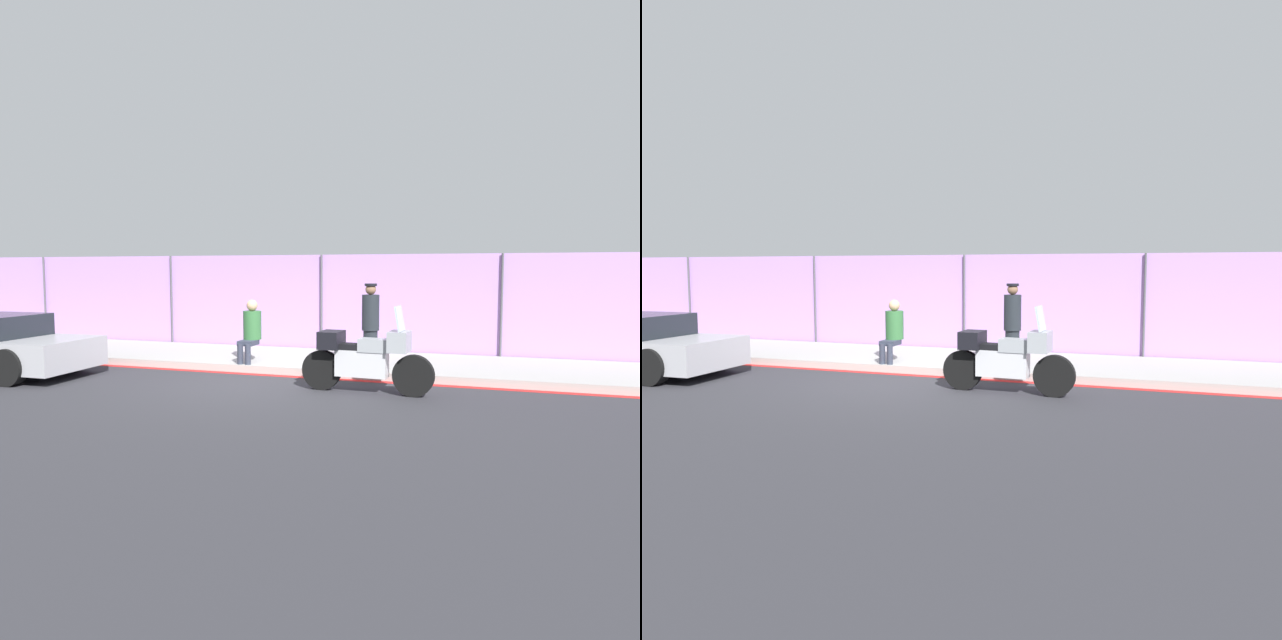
% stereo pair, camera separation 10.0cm
% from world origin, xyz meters
% --- Properties ---
extents(ground_plane, '(120.00, 120.00, 0.00)m').
position_xyz_m(ground_plane, '(0.00, 0.00, 0.00)').
color(ground_plane, '#2D2D33').
extents(sidewalk, '(30.88, 2.82, 0.15)m').
position_xyz_m(sidewalk, '(0.00, 2.23, 0.08)').
color(sidewalk, '#9E9E99').
rests_on(sidewalk, ground_plane).
extents(curb_paint_stripe, '(30.88, 0.18, 0.01)m').
position_xyz_m(curb_paint_stripe, '(0.00, 0.73, 0.00)').
color(curb_paint_stripe, red).
rests_on(curb_paint_stripe, ground_plane).
extents(storefront_fence, '(29.34, 0.17, 2.43)m').
position_xyz_m(storefront_fence, '(-0.00, 3.73, 1.22)').
color(storefront_fence, '#AD7FC6').
rests_on(storefront_fence, ground_plane).
extents(motorcycle, '(2.28, 0.56, 1.48)m').
position_xyz_m(motorcycle, '(2.00, -0.26, 0.60)').
color(motorcycle, black).
rests_on(motorcycle, ground_plane).
extents(officer_standing, '(0.35, 0.35, 1.64)m').
position_xyz_m(officer_standing, '(1.68, 1.58, 1.00)').
color(officer_standing, '#1E2328').
rests_on(officer_standing, sidewalk).
extents(person_seated_on_curb, '(0.38, 0.67, 1.29)m').
position_xyz_m(person_seated_on_curb, '(-0.79, 1.28, 0.87)').
color(person_seated_on_curb, '#2D3342').
rests_on(person_seated_on_curb, sidewalk).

